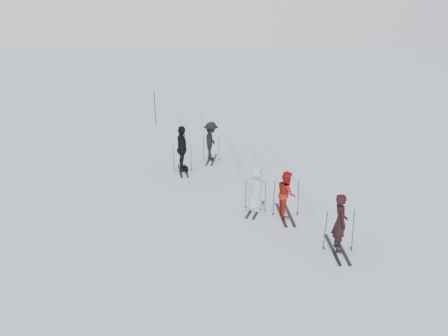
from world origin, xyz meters
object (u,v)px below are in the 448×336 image
(skier_uphill_left, at_px, (182,149))
(skier_uphill_far, at_px, (211,142))
(skier_red, at_px, (286,194))
(skier_grey, at_px, (256,189))
(piste_marker, at_px, (155,108))
(skier_near_dark, at_px, (340,223))

(skier_uphill_left, xyz_separation_m, skier_uphill_far, (1.26, 1.37, -0.10))
(skier_red, relative_size, skier_uphill_far, 0.88)
(skier_grey, bearing_deg, skier_uphill_far, 36.49)
(skier_grey, xyz_separation_m, skier_uphill_left, (-2.71, 3.95, 0.18))
(skier_uphill_far, relative_size, piste_marker, 0.87)
(skier_grey, xyz_separation_m, piste_marker, (-4.67, 11.87, 0.21))
(skier_grey, bearing_deg, skier_red, -92.77)
(piste_marker, bearing_deg, skier_near_dark, -65.10)
(skier_red, xyz_separation_m, skier_uphill_left, (-3.69, 4.39, 0.21))
(skier_red, height_order, skier_grey, skier_grey)
(skier_uphill_left, distance_m, piste_marker, 8.15)
(piste_marker, bearing_deg, skier_uphill_left, -76.09)
(skier_uphill_far, bearing_deg, skier_grey, -155.16)
(skier_red, distance_m, skier_uphill_far, 6.26)
(skier_near_dark, xyz_separation_m, skier_red, (-1.13, 2.31, -0.09))
(skier_uphill_left, bearing_deg, skier_near_dark, -152.38)
(piste_marker, bearing_deg, skier_red, -65.33)
(skier_near_dark, distance_m, skier_red, 2.58)
(skier_uphill_left, bearing_deg, skier_red, -148.06)
(skier_near_dark, height_order, skier_grey, skier_near_dark)
(skier_near_dark, bearing_deg, piste_marker, 26.64)
(skier_near_dark, relative_size, skier_grey, 1.08)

